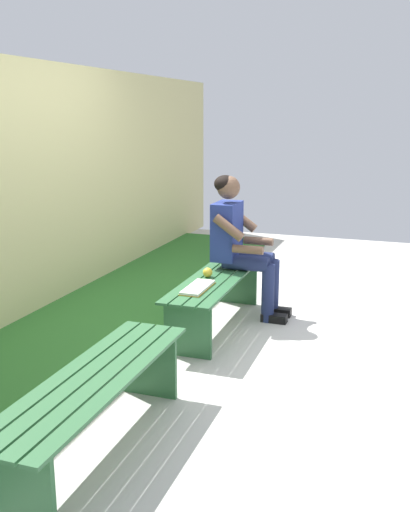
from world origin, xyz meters
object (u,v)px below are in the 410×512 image
(bench_far, at_px, (95,394))
(book_open, at_px, (198,288))
(person_seated, at_px, (240,240))
(bench_near, at_px, (216,289))
(apple, at_px, (208,272))

(bench_far, distance_m, book_open, 1.62)
(person_seated, xyz_separation_m, book_open, (0.73, -0.12, -0.23))
(bench_near, xyz_separation_m, person_seated, (-0.36, 0.10, 0.35))
(bench_near, bearing_deg, bench_far, 0.00)
(bench_far, relative_size, book_open, 3.86)
(person_seated, xyz_separation_m, apple, (0.39, -0.16, -0.20))
(person_seated, bearing_deg, apple, -22.70)
(bench_far, height_order, person_seated, person_seated)
(person_seated, relative_size, book_open, 3.00)
(bench_far, bearing_deg, apple, -178.16)
(bench_near, xyz_separation_m, book_open, (0.37, -0.02, 0.12))
(bench_far, bearing_deg, book_open, -179.17)
(bench_near, height_order, book_open, book_open)
(bench_near, height_order, person_seated, person_seated)
(person_seated, relative_size, apple, 15.40)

